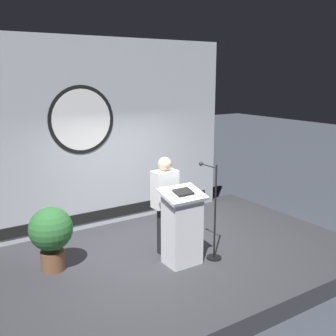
{
  "coord_description": "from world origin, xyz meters",
  "views": [
    {
      "loc": [
        -3.27,
        -5.11,
        3.18
      ],
      "look_at": [
        0.07,
        0.03,
        1.75
      ],
      "focal_mm": 43.09,
      "sensor_mm": 36.0,
      "label": 1
    }
  ],
  "objects_px": {
    "speaker_person": "(165,205)",
    "microphone_stand": "(213,225)",
    "potted_plant": "(51,233)",
    "podium": "(182,228)"
  },
  "relations": [
    {
      "from": "speaker_person",
      "to": "microphone_stand",
      "type": "bearing_deg",
      "value": -47.46
    },
    {
      "from": "microphone_stand",
      "to": "potted_plant",
      "type": "bearing_deg",
      "value": 156.65
    },
    {
      "from": "podium",
      "to": "potted_plant",
      "type": "relative_size",
      "value": 1.23
    },
    {
      "from": "podium",
      "to": "speaker_person",
      "type": "bearing_deg",
      "value": 91.11
    },
    {
      "from": "podium",
      "to": "potted_plant",
      "type": "distance_m",
      "value": 1.96
    },
    {
      "from": "podium",
      "to": "speaker_person",
      "type": "height_order",
      "value": "speaker_person"
    },
    {
      "from": "podium",
      "to": "potted_plant",
      "type": "bearing_deg",
      "value": 153.24
    },
    {
      "from": "speaker_person",
      "to": "potted_plant",
      "type": "height_order",
      "value": "speaker_person"
    },
    {
      "from": "speaker_person",
      "to": "microphone_stand",
      "type": "distance_m",
      "value": 0.83
    },
    {
      "from": "microphone_stand",
      "to": "potted_plant",
      "type": "xyz_separation_m",
      "value": [
        -2.27,
        0.98,
        0.04
      ]
    }
  ]
}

